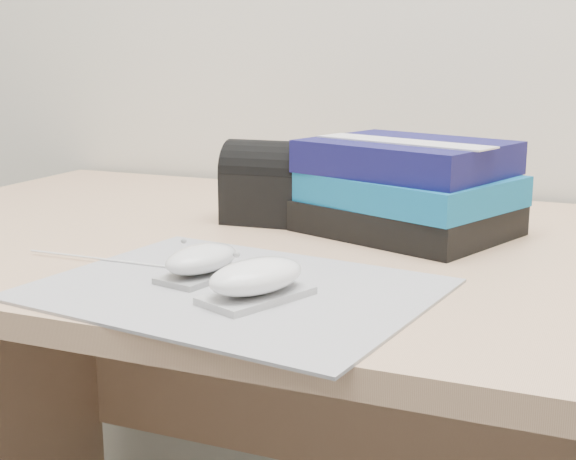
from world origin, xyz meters
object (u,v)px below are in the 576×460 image
at_px(mouse_rear, 202,262).
at_px(book_stack, 408,188).
at_px(pouch, 271,183).
at_px(mouse_front, 256,280).
at_px(desk, 405,397).

relative_size(mouse_rear, book_stack, 0.34).
bearing_deg(pouch, mouse_rear, -80.02).
distance_m(mouse_front, book_stack, 0.37).
xyz_separation_m(mouse_front, book_stack, (0.06, 0.36, 0.04)).
bearing_deg(mouse_front, pouch, 111.81).
bearing_deg(mouse_rear, mouse_front, -28.34).
xyz_separation_m(desk, mouse_rear, (-0.16, -0.29, 0.26)).
relative_size(desk, pouch, 11.78).
height_order(mouse_front, pouch, pouch).
height_order(desk, book_stack, book_stack).
distance_m(mouse_rear, mouse_front, 0.10).
bearing_deg(desk, mouse_front, -101.93).
xyz_separation_m(mouse_rear, pouch, (-0.05, 0.31, 0.04)).
relative_size(desk, mouse_front, 12.45).
xyz_separation_m(book_stack, pouch, (-0.20, -0.01, -0.00)).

